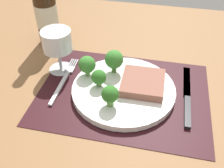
{
  "coord_description": "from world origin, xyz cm",
  "views": [
    {
      "loc": [
        7.31,
        -47.93,
        44.74
      ],
      "look_at": [
        -3.08,
        0.64,
        1.9
      ],
      "focal_mm": 41.64,
      "sensor_mm": 36.0,
      "label": 1
    }
  ],
  "objects_px": {
    "plate": "(123,90)",
    "knife": "(187,99)",
    "steak": "(143,83)",
    "wine_glass": "(57,43)",
    "wine_bottle": "(46,10)",
    "fork": "(64,79)"
  },
  "relations": [
    {
      "from": "fork",
      "to": "knife",
      "type": "relative_size",
      "value": 0.83
    },
    {
      "from": "wine_glass",
      "to": "knife",
      "type": "bearing_deg",
      "value": -9.12
    },
    {
      "from": "steak",
      "to": "wine_glass",
      "type": "height_order",
      "value": "wine_glass"
    },
    {
      "from": "fork",
      "to": "knife",
      "type": "bearing_deg",
      "value": -3.42
    },
    {
      "from": "wine_bottle",
      "to": "wine_glass",
      "type": "xyz_separation_m",
      "value": [
        0.09,
        -0.14,
        -0.02
      ]
    },
    {
      "from": "steak",
      "to": "wine_glass",
      "type": "relative_size",
      "value": 0.88
    },
    {
      "from": "wine_bottle",
      "to": "steak",
      "type": "bearing_deg",
      "value": -29.53
    },
    {
      "from": "fork",
      "to": "wine_bottle",
      "type": "bearing_deg",
      "value": 119.75
    },
    {
      "from": "knife",
      "to": "wine_bottle",
      "type": "bearing_deg",
      "value": 154.79
    },
    {
      "from": "wine_glass",
      "to": "plate",
      "type": "bearing_deg",
      "value": -17.87
    },
    {
      "from": "wine_glass",
      "to": "steak",
      "type": "bearing_deg",
      "value": -11.15
    },
    {
      "from": "plate",
      "to": "wine_glass",
      "type": "xyz_separation_m",
      "value": [
        -0.19,
        0.06,
        0.07
      ]
    },
    {
      "from": "fork",
      "to": "wine_bottle",
      "type": "height_order",
      "value": "wine_bottle"
    },
    {
      "from": "steak",
      "to": "wine_bottle",
      "type": "xyz_separation_m",
      "value": [
        -0.32,
        0.18,
        0.08
      ]
    },
    {
      "from": "plate",
      "to": "wine_glass",
      "type": "relative_size",
      "value": 2.13
    },
    {
      "from": "plate",
      "to": "wine_bottle",
      "type": "height_order",
      "value": "wine_bottle"
    },
    {
      "from": "fork",
      "to": "knife",
      "type": "xyz_separation_m",
      "value": [
        0.32,
        -0.01,
        0.0
      ]
    },
    {
      "from": "knife",
      "to": "wine_glass",
      "type": "bearing_deg",
      "value": 169.48
    },
    {
      "from": "plate",
      "to": "knife",
      "type": "xyz_separation_m",
      "value": [
        0.16,
        0.01,
        -0.0
      ]
    },
    {
      "from": "plate",
      "to": "knife",
      "type": "distance_m",
      "value": 0.16
    },
    {
      "from": "steak",
      "to": "wine_bottle",
      "type": "relative_size",
      "value": 0.36
    },
    {
      "from": "steak",
      "to": "wine_glass",
      "type": "distance_m",
      "value": 0.25
    }
  ]
}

